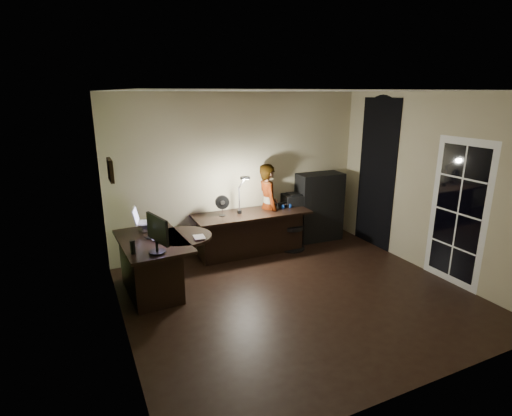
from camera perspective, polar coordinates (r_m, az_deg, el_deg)
name	(u,v)px	position (r m, az deg, el deg)	size (l,w,h in m)	color
floor	(298,296)	(5.62, 6.07, -12.45)	(4.50, 4.00, 0.01)	black
ceiling	(305,90)	(4.94, 7.04, 16.35)	(4.50, 4.00, 0.01)	silver
wall_back	(240,173)	(6.86, -2.25, 4.98)	(4.50, 0.01, 2.70)	#B7AD88
wall_front	(427,258)	(3.66, 23.19, -6.55)	(4.50, 0.01, 2.70)	#B7AD88
wall_left	(116,225)	(4.42, -19.34, -2.30)	(0.01, 4.00, 2.70)	#B7AD88
wall_right	(430,184)	(6.56, 23.62, 3.10)	(0.01, 4.00, 2.70)	#B7AD88
green_wall_overlay	(118,225)	(4.42, -19.15, -2.27)	(0.00, 4.00, 2.70)	#495F29
arched_doorway	(377,174)	(7.35, 16.85, 4.65)	(0.01, 0.90, 2.60)	black
french_door	(458,213)	(6.28, 26.90, -0.68)	(0.02, 0.92, 2.10)	white
framed_picture	(110,170)	(4.74, -20.09, 5.10)	(0.04, 0.30, 0.25)	black
desk_left	(154,266)	(5.71, -14.36, -8.06)	(0.82, 1.34, 0.77)	black
desk_right	(252,234)	(6.81, -0.58, -3.67)	(1.97, 0.69, 0.74)	black
cabinet	(319,207)	(7.53, 8.96, 0.18)	(0.84, 0.42, 1.26)	black
laptop_stand	(148,226)	(5.95, -15.15, -2.49)	(0.24, 0.20, 0.10)	silver
laptop	(147,215)	(5.90, -15.27, -0.96)	(0.34, 0.32, 0.24)	silver
monitor	(156,239)	(5.04, -14.03, -4.39)	(0.10, 0.51, 0.34)	black
mouse	(154,239)	(5.50, -14.40, -4.36)	(0.06, 0.09, 0.03)	silver
phone	(150,237)	(5.64, -14.96, -4.02)	(0.07, 0.13, 0.01)	black
pen	(148,238)	(5.59, -15.17, -4.21)	(0.01, 0.16, 0.01)	black
speaker	(133,247)	(5.11, -17.19, -5.36)	(0.07, 0.07, 0.17)	black
notepad	(199,237)	(5.50, -8.11, -4.12)	(0.14, 0.20, 0.01)	silver
desk_fan	(222,206)	(6.51, -4.86, 0.32)	(0.23, 0.12, 0.35)	black
headphones	(286,206)	(6.98, 4.35, 0.30)	(0.18, 0.08, 0.08)	navy
printer	(296,199)	(7.23, 5.75, 1.32)	(0.46, 0.36, 0.21)	black
desk_lamp	(239,193)	(6.56, -2.43, 2.21)	(0.18, 0.33, 0.73)	black
office_chair	(292,227)	(7.04, 5.18, -2.66)	(0.46, 0.46, 0.83)	black
person	(268,207)	(6.97, 1.73, 0.17)	(0.54, 0.36, 1.52)	#D8A88C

